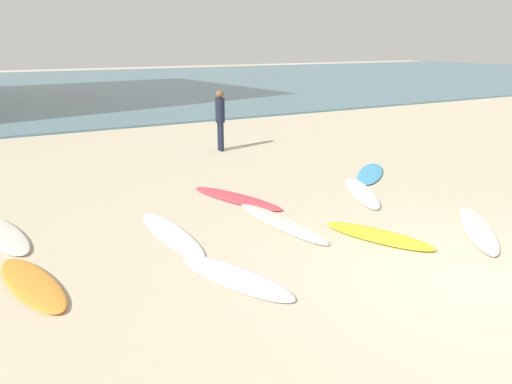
% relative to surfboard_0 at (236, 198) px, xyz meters
% --- Properties ---
extents(ground_plane, '(120.00, 120.00, 0.00)m').
position_rel_surfboard_0_xyz_m(ground_plane, '(1.09, -4.84, -0.03)').
color(ground_plane, beige).
extents(ocean_water, '(120.00, 40.00, 0.08)m').
position_rel_surfboard_0_xyz_m(ocean_water, '(1.09, 29.86, 0.01)').
color(ocean_water, slate).
rests_on(ocean_water, ground_plane).
extents(surfboard_0, '(1.33, 2.47, 0.06)m').
position_rel_surfboard_0_xyz_m(surfboard_0, '(0.00, 0.00, 0.00)').
color(surfboard_0, '#D7424E').
rests_on(surfboard_0, ground_plane).
extents(surfboard_1, '(2.02, 2.14, 0.08)m').
position_rel_surfboard_0_xyz_m(surfboard_1, '(2.91, -3.64, 0.01)').
color(surfboard_1, silver).
rests_on(surfboard_1, ground_plane).
extents(surfboard_2, '(1.25, 2.16, 0.07)m').
position_rel_surfboard_0_xyz_m(surfboard_2, '(-1.66, -3.20, 0.00)').
color(surfboard_2, white).
rests_on(surfboard_2, ground_plane).
extents(surfboard_3, '(1.28, 2.04, 0.08)m').
position_rel_surfboard_0_xyz_m(surfboard_3, '(1.15, -3.04, 0.01)').
color(surfboard_3, yellow).
rests_on(surfboard_3, ground_plane).
extents(surfboard_4, '(1.08, 2.46, 0.09)m').
position_rel_surfboard_0_xyz_m(surfboard_4, '(-4.42, 0.17, 0.01)').
color(surfboard_4, silver).
rests_on(surfboard_4, ground_plane).
extents(surfboard_5, '(1.98, 1.87, 0.07)m').
position_rel_surfboard_0_xyz_m(surfboard_5, '(3.83, 0.16, 0.00)').
color(surfboard_5, '#439BD2').
rests_on(surfboard_5, ground_plane).
extents(surfboard_6, '(0.97, 2.11, 0.09)m').
position_rel_surfboard_0_xyz_m(surfboard_6, '(-4.16, -2.05, 0.01)').
color(surfboard_6, orange).
rests_on(surfboard_6, ground_plane).
extents(surfboard_7, '(1.49, 2.26, 0.08)m').
position_rel_surfboard_0_xyz_m(surfboard_7, '(2.56, -1.00, 0.01)').
color(surfboard_7, white).
rests_on(surfboard_7, ground_plane).
extents(surfboard_9, '(0.71, 2.56, 0.07)m').
position_rel_surfboard_0_xyz_m(surfboard_9, '(0.05, -1.69, 0.00)').
color(surfboard_9, '#EEEACD').
rests_on(surfboard_9, ground_plane).
extents(surfboard_10, '(0.61, 2.48, 0.06)m').
position_rel_surfboard_0_xyz_m(surfboard_10, '(-1.88, -1.22, -0.00)').
color(surfboard_10, white).
rests_on(surfboard_10, ground_plane).
extents(beachgoer_near, '(0.32, 0.34, 1.81)m').
position_rel_surfboard_0_xyz_m(beachgoer_near, '(1.80, 4.56, 0.98)').
color(beachgoer_near, '#191E33').
rests_on(beachgoer_near, ground_plane).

